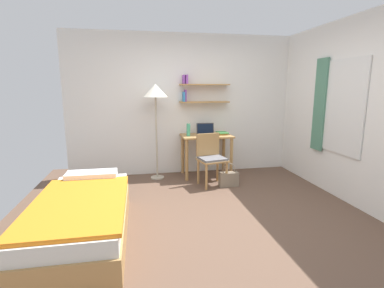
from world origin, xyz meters
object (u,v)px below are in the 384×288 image
desk (206,143)px  desk_chair (211,157)px  laptop (206,132)px  handbag (229,178)px  water_bottle (188,130)px  book_stack (222,133)px  standing_lamp (155,95)px  bed (83,217)px

desk → desk_chair: 0.53m
laptop → handbag: 1.02m
desk → laptop: size_ratio=2.75×
water_bottle → handbag: water_bottle is taller
desk_chair → laptop: bearing=85.8°
desk_chair → book_stack: (0.34, 0.53, 0.31)m
laptop → handbag: bearing=-71.8°
standing_lamp → laptop: 1.13m
handbag → desk_chair: bearing=152.5°
laptop → water_bottle: (-0.34, -0.10, 0.06)m
desk → bed: bearing=-132.9°
handbag → standing_lamp: bearing=150.4°
desk_chair → bed: bearing=-140.7°
standing_lamp → desk_chair: bearing=-30.3°
water_bottle → book_stack: 0.66m
desk_chair → water_bottle: (-0.30, 0.46, 0.40)m
desk_chair → standing_lamp: (-0.87, 0.51, 1.01)m
desk → book_stack: book_stack is taller
book_stack → standing_lamp: bearing=-179.2°
desk → standing_lamp: (-0.91, -0.00, 0.88)m
standing_lamp → laptop: size_ratio=5.09×
book_stack → handbag: bearing=-95.9°
handbag → water_bottle: bearing=133.6°
desk → handbag: desk is taller
water_bottle → desk_chair: bearing=-56.9°
bed → desk: 2.74m
bed → handbag: bearing=32.7°
desk_chair → book_stack: bearing=56.9°
laptop → book_stack: bearing=-6.8°
bed → water_bottle: size_ratio=8.30×
desk_chair → book_stack: size_ratio=3.69×
bed → laptop: size_ratio=5.70×
book_stack → handbag: 0.95m
bed → desk_chair: size_ratio=2.19×
standing_lamp → handbag: 1.90m
desk → handbag: 0.84m
water_bottle → handbag: (0.58, -0.61, -0.75)m
desk → water_bottle: bearing=-172.0°
desk → book_stack: 0.35m
laptop → handbag: size_ratio=0.83×
bed → water_bottle: water_bottle is taller
book_stack → laptop: bearing=173.2°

